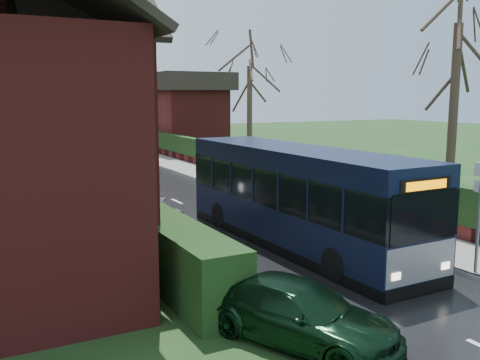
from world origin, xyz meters
TOP-DOWN VIEW (x-y plane):
  - ground at (0.00, 0.00)m, footprint 140.00×140.00m
  - road at (0.00, 10.00)m, footprint 6.00×100.00m
  - pavement at (4.25, 10.00)m, footprint 2.50×100.00m
  - kerb_right at (3.05, 10.00)m, footprint 0.12×100.00m
  - kerb_left at (-3.05, 10.00)m, footprint 0.12×100.00m
  - front_hedge at (-3.90, 5.00)m, footprint 1.20×16.00m
  - picket_fence at (-3.15, 5.00)m, footprint 0.10×16.00m
  - right_wall_hedge at (5.80, 10.00)m, footprint 0.60×50.00m
  - bus at (0.80, 1.68)m, footprint 2.51×10.17m
  - car_silver at (-2.80, 6.64)m, footprint 2.61×4.51m
  - car_green at (-2.90, -3.94)m, footprint 3.13×4.36m
  - car_distant at (2.00, 45.75)m, footprint 2.24×3.87m
  - bus_stop_sign at (3.20, -3.00)m, footprint 0.11×0.46m
  - tree_right_near at (9.00, 2.97)m, footprint 4.92×4.92m
  - tree_right_far at (8.64, 19.04)m, footprint 4.86×4.86m

SIDE VIEW (x-z plane):
  - ground at x=0.00m, z-range 0.00..0.00m
  - road at x=0.00m, z-range 0.00..0.02m
  - kerb_left at x=-3.05m, z-range 0.00..0.10m
  - pavement at x=4.25m, z-range 0.00..0.14m
  - kerb_right at x=3.05m, z-range 0.00..0.14m
  - picket_fence at x=-3.15m, z-range 0.00..0.90m
  - car_green at x=-2.90m, z-range 0.00..1.17m
  - car_distant at x=2.00m, z-range 0.00..1.21m
  - car_silver at x=-2.80m, z-range 0.00..1.44m
  - front_hedge at x=-3.90m, z-range 0.00..1.60m
  - right_wall_hedge at x=5.80m, z-range 0.12..1.92m
  - bus at x=0.80m, z-range -0.01..3.06m
  - bus_stop_sign at x=3.20m, z-range 0.48..3.52m
  - tree_right_far at x=8.64m, z-range 2.32..11.71m
  - tree_right_near at x=9.00m, z-range 2.62..13.25m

